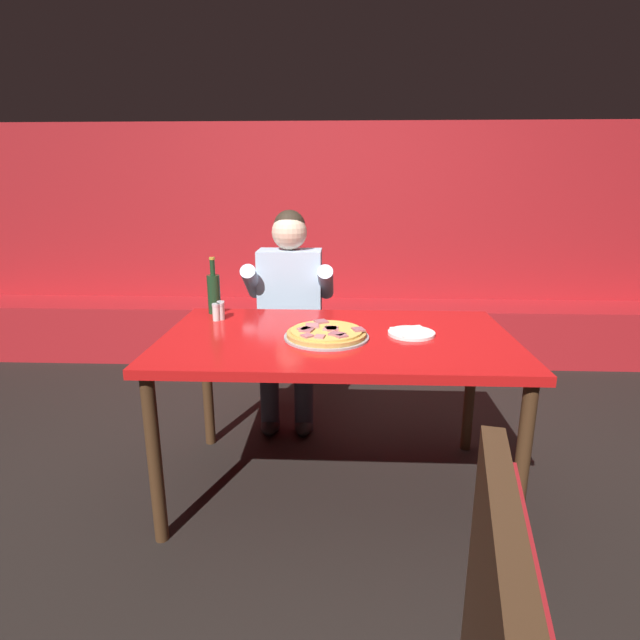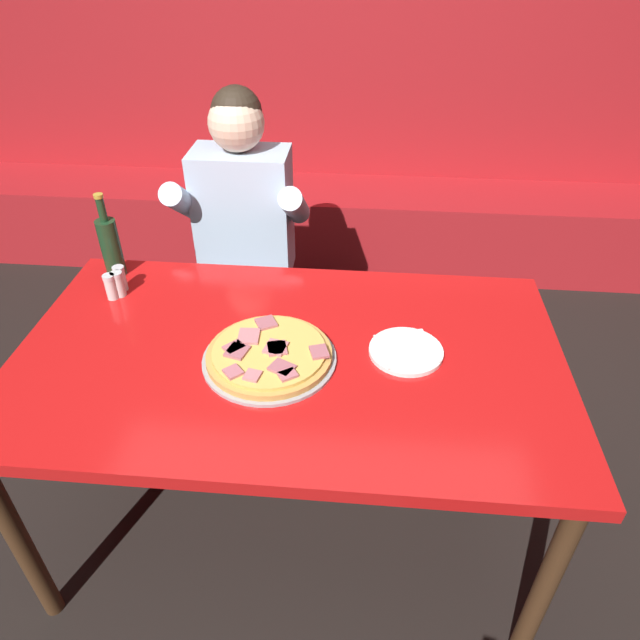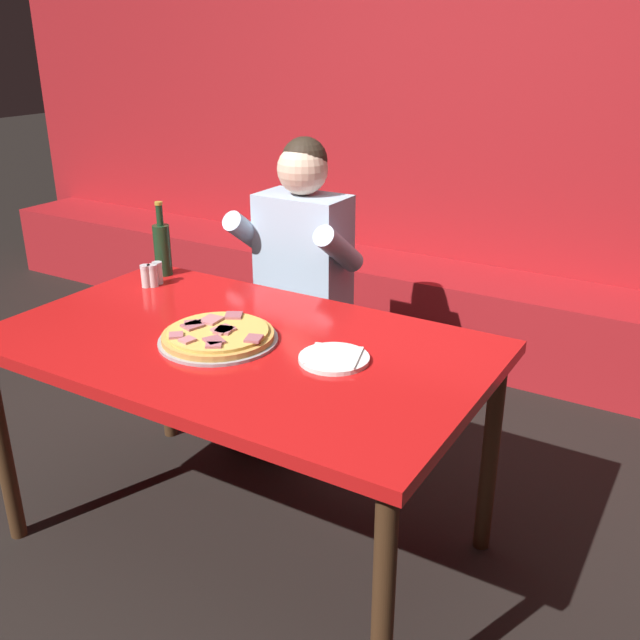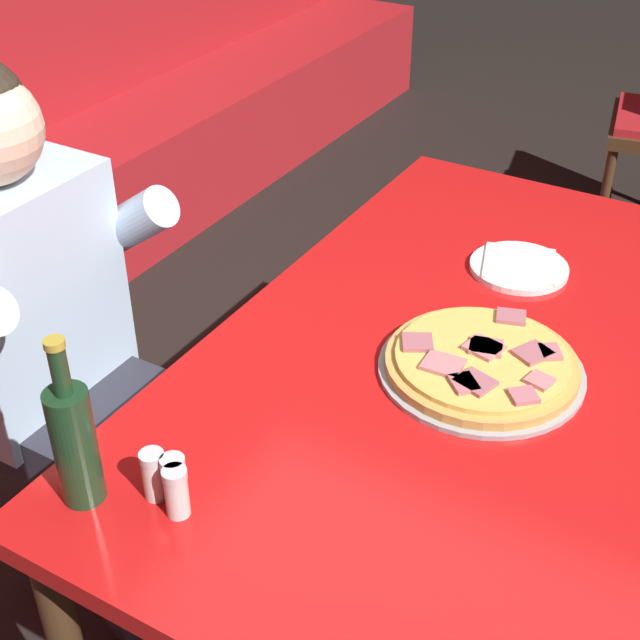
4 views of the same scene
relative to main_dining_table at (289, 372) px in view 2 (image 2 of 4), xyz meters
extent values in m
plane|color=black|center=(0.00, 0.00, -0.70)|extent=(24.00, 24.00, 0.00)
cube|color=#A3191E|center=(0.00, 2.18, 0.25)|extent=(6.80, 0.16, 1.90)
cube|color=#A3191E|center=(0.00, 1.86, -0.47)|extent=(6.46, 0.48, 0.46)
cylinder|color=#422816|center=(-0.72, -0.40, -0.33)|extent=(0.06, 0.06, 0.73)
cylinder|color=#422816|center=(0.72, -0.40, -0.33)|extent=(0.06, 0.06, 0.73)
cylinder|color=#422816|center=(-0.72, 0.40, -0.33)|extent=(0.06, 0.06, 0.73)
cylinder|color=#422816|center=(0.72, 0.40, -0.33)|extent=(0.06, 0.06, 0.73)
cube|color=red|center=(0.00, 0.00, 0.05)|extent=(1.55, 0.92, 0.04)
cylinder|color=#9E9EA3|center=(-0.05, -0.04, 0.08)|extent=(0.37, 0.37, 0.01)
cylinder|color=#C69347|center=(-0.05, -0.04, 0.09)|extent=(0.35, 0.35, 0.02)
cylinder|color=#E0B251|center=(-0.05, -0.04, 0.11)|extent=(0.31, 0.31, 0.01)
cube|color=#B76670|center=(-0.12, -0.14, 0.12)|extent=(0.06, 0.06, 0.01)
cube|color=#C6757A|center=(-0.11, 0.01, 0.12)|extent=(0.06, 0.07, 0.01)
cube|color=#C6757A|center=(-0.03, -0.03, 0.12)|extent=(0.07, 0.07, 0.01)
cube|color=#B76670|center=(0.02, -0.14, 0.12)|extent=(0.06, 0.06, 0.01)
cube|color=#A85B66|center=(0.09, -0.04, 0.12)|extent=(0.06, 0.07, 0.01)
cube|color=#A85B66|center=(-0.07, 0.08, 0.12)|extent=(0.07, 0.07, 0.01)
cube|color=#C6757A|center=(-0.07, -0.15, 0.12)|extent=(0.05, 0.05, 0.01)
cube|color=#B76670|center=(-0.14, -0.04, 0.12)|extent=(0.07, 0.07, 0.01)
cube|color=#B76670|center=(-0.02, -0.04, 0.12)|extent=(0.07, 0.07, 0.01)
cube|color=#A85B66|center=(0.00, -0.12, 0.12)|extent=(0.08, 0.07, 0.01)
cube|color=#A85B66|center=(-0.13, -0.06, 0.12)|extent=(0.07, 0.07, 0.01)
cylinder|color=white|center=(0.33, 0.03, 0.08)|extent=(0.21, 0.21, 0.01)
cube|color=white|center=(0.33, 0.03, 0.09)|extent=(0.19, 0.19, 0.01)
cylinder|color=#19381E|center=(-0.64, 0.37, 0.17)|extent=(0.07, 0.07, 0.20)
cylinder|color=#19381E|center=(-0.64, 0.37, 0.31)|extent=(0.03, 0.03, 0.08)
cylinder|color=#B29933|center=(-0.64, 0.37, 0.36)|extent=(0.03, 0.03, 0.01)
cylinder|color=silver|center=(-0.59, 0.27, 0.11)|extent=(0.04, 0.04, 0.07)
cylinder|color=#B23323|center=(-0.59, 0.27, 0.10)|extent=(0.03, 0.03, 0.04)
cylinder|color=silver|center=(-0.59, 0.27, 0.15)|extent=(0.04, 0.04, 0.01)
cylinder|color=silver|center=(-0.60, 0.22, 0.11)|extent=(0.04, 0.04, 0.07)
cylinder|color=#516B33|center=(-0.60, 0.22, 0.10)|extent=(0.03, 0.03, 0.04)
cylinder|color=silver|center=(-0.60, 0.22, 0.15)|extent=(0.04, 0.04, 0.01)
cylinder|color=silver|center=(-0.58, 0.24, 0.11)|extent=(0.04, 0.04, 0.07)
cylinder|color=#28231E|center=(-0.58, 0.24, 0.10)|extent=(0.03, 0.03, 0.04)
cylinder|color=silver|center=(-0.58, 0.24, 0.15)|extent=(0.04, 0.04, 0.01)
ellipsoid|color=black|center=(-0.40, 0.55, -0.65)|extent=(0.11, 0.24, 0.09)
ellipsoid|color=black|center=(-0.20, 0.55, -0.65)|extent=(0.11, 0.24, 0.09)
cylinder|color=#282833|center=(-0.40, 0.55, -0.47)|extent=(0.11, 0.11, 0.43)
cylinder|color=#282833|center=(-0.20, 0.55, -0.47)|extent=(0.11, 0.11, 0.43)
cube|color=#282833|center=(-0.30, 0.65, -0.19)|extent=(0.34, 0.40, 0.12)
cube|color=silver|center=(-0.30, 0.85, 0.08)|extent=(0.38, 0.22, 0.52)
cylinder|color=silver|center=(-0.52, 0.77, 0.16)|extent=(0.09, 0.30, 0.25)
cylinder|color=silver|center=(-0.08, 0.77, 0.16)|extent=(0.09, 0.30, 0.25)
sphere|color=beige|center=(-0.30, 0.85, 0.45)|extent=(0.21, 0.21, 0.21)
sphere|color=#2D2319|center=(-0.30, 0.87, 0.48)|extent=(0.19, 0.19, 0.19)
camera|label=1|loc=(0.01, -2.12, 0.74)|focal=28.00mm
camera|label=2|loc=(0.20, -1.23, 1.11)|focal=32.00mm
camera|label=3|loc=(1.27, -1.62, 0.98)|focal=40.00mm
camera|label=4|loc=(-1.30, -0.43, 1.06)|focal=50.00mm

